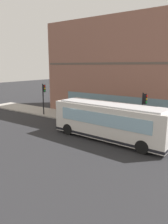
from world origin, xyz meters
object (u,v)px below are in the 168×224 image
Objects in this scene: city_bus_nearside at (109,122)px; fire_hydrant at (158,124)px; pedestrian_near_hydrant at (108,110)px; pedestrian_by_light_pole at (77,109)px; traffic_light_near_corner at (144,105)px; traffic_light_down_block at (44,93)px; pedestrian_near_building_entrance at (153,122)px.

fire_hydrant is at bearing -23.76° from city_bus_nearside.
pedestrian_near_hydrant is 3.83m from pedestrian_by_light_pole.
pedestrian_near_hydrant is at bearing -77.38° from pedestrian_by_light_pole.
pedestrian_by_light_pole is at bearing 95.44° from fire_hydrant.
pedestrian_near_hydrant is at bearing 90.58° from fire_hydrant.
traffic_light_down_block is at bearing 90.54° from traffic_light_near_corner.
traffic_light_down_block reaches higher than fire_hydrant.
traffic_light_near_corner reaches higher than pedestrian_by_light_pole.
traffic_light_near_corner is at bearing 161.03° from fire_hydrant.
city_bus_nearside is 3.88m from traffic_light_near_corner.
pedestrian_near_building_entrance is 1.01× the size of pedestrian_by_light_pole.
traffic_light_near_corner is 2.18× the size of pedestrian_near_building_entrance.
city_bus_nearside is at bearing 146.09° from pedestrian_near_building_entrance.
fire_hydrant is at bearing -84.56° from pedestrian_by_light_pole.
traffic_light_down_block is (3.21, 10.86, 1.24)m from city_bus_nearside.
pedestrian_near_hydrant is (5.51, 3.20, -0.38)m from city_bus_nearside.
pedestrian_near_hydrant is 1.08× the size of pedestrian_by_light_pole.
traffic_light_near_corner is at bearing -26.81° from city_bus_nearside.
pedestrian_near_hydrant is at bearing 30.11° from city_bus_nearside.
city_bus_nearside reaches higher than pedestrian_near_hydrant.
fire_hydrant is at bearing 1.98° from pedestrian_near_building_entrance.
pedestrian_by_light_pole is at bearing 55.99° from city_bus_nearside.
city_bus_nearside is 2.84× the size of traffic_light_near_corner.
pedestrian_by_light_pole is at bearing -69.51° from traffic_light_down_block.
traffic_light_down_block is 4.53m from pedestrian_by_light_pole.
pedestrian_near_building_entrance is at bearing -107.23° from pedestrian_near_hydrant.
fire_hydrant is 0.42× the size of pedestrian_near_hydrant.
pedestrian_near_hydrant is (2.19, 4.88, -1.48)m from traffic_light_near_corner.
pedestrian_by_light_pole reaches higher than fire_hydrant.
traffic_light_down_block reaches higher than pedestrian_near_building_entrance.
city_bus_nearside is 5.75× the size of pedestrian_near_hydrant.
pedestrian_near_building_entrance is (0.53, -13.37, -1.70)m from traffic_light_down_block.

